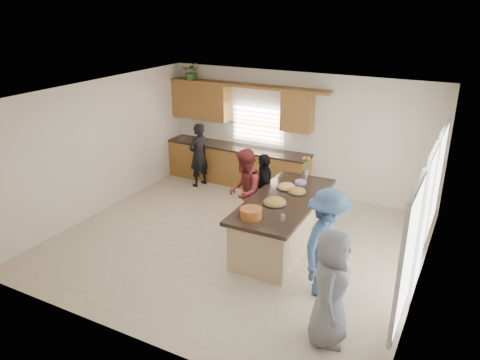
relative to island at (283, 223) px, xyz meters
The scene contains 18 objects.
floor 0.99m from the island, 159.57° to the right, with size 6.50×6.50×0.00m, color beige.
room_shell 1.69m from the island, 159.57° to the right, with size 6.52×6.02×2.81m.
back_cabinetry 3.37m from the island, 133.34° to the left, with size 4.08×0.66×2.46m.
right_wall_glazing 2.60m from the island, 10.39° to the right, with size 0.06×4.00×2.25m.
island is the anchor object (origin of this frame).
platter_front 0.60m from the island, 100.08° to the right, with size 0.45×0.45×0.18m.
platter_mid 0.65m from the island, 72.75° to the left, with size 0.36×0.36×0.15m.
platter_back 0.72m from the island, 107.02° to the left, with size 0.38×0.38×0.15m.
salad_bowl 1.15m from the island, 100.11° to the right, with size 0.36×0.36×0.17m.
clear_cup 1.04m from the island, 68.18° to the right, with size 0.07×0.07×0.11m, color white.
plate_stack 1.00m from the island, 90.50° to the left, with size 0.22×0.22×0.05m, color #AB81BB.
flower_vase 1.44m from the island, 92.74° to the left, with size 0.14×0.14×0.42m.
potted_plant 4.88m from the island, 144.77° to the left, with size 0.43×0.38×0.48m, color #366729.
woman_left_back 3.53m from the island, 148.62° to the left, with size 0.57×0.37×1.56m, color black.
woman_left_mid 0.98m from the island, 169.41° to the left, with size 0.82×0.64×1.70m, color maroon.
woman_left_front 1.10m from the island, 134.73° to the left, with size 0.86×0.36×1.47m, color black.
woman_right_back 1.68m from the island, 43.79° to the right, with size 1.14×0.65×1.76m, color #3A5880.
woman_right_front 2.64m from the island, 53.68° to the right, with size 0.81×0.52×1.65m, color slate.
Camera 1 is at (3.73, -6.88, 4.32)m, focal length 35.00 mm.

